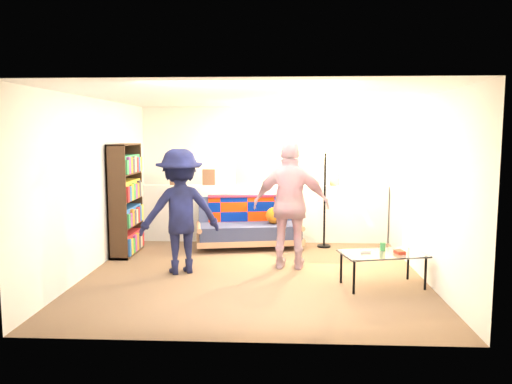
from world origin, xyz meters
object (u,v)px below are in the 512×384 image
(futon_sofa, at_px, (250,226))
(floor_lamp, at_px, (325,177))
(bookshelf, at_px, (126,203))
(person_left, at_px, (180,211))
(person_right, at_px, (291,205))
(coffee_table, at_px, (383,255))

(futon_sofa, xyz_separation_m, floor_lamp, (1.26, 0.07, 0.83))
(bookshelf, bearing_deg, person_left, -43.13)
(floor_lamp, bearing_deg, person_left, -141.91)
(person_left, relative_size, person_right, 0.94)
(coffee_table, bearing_deg, futon_sofa, 130.61)
(futon_sofa, xyz_separation_m, bookshelf, (-1.93, -0.58, 0.46))
(floor_lamp, bearing_deg, bookshelf, -168.41)
(coffee_table, height_order, person_right, person_right)
(futon_sofa, bearing_deg, floor_lamp, 3.15)
(bookshelf, relative_size, floor_lamp, 1.05)
(floor_lamp, bearing_deg, coffee_table, -75.88)
(bookshelf, xyz_separation_m, person_right, (2.59, -0.72, 0.09))
(bookshelf, distance_m, person_right, 2.69)
(bookshelf, distance_m, person_left, 1.47)
(coffee_table, bearing_deg, person_right, 144.98)
(futon_sofa, bearing_deg, coffee_table, -49.39)
(person_left, distance_m, person_right, 1.55)
(futon_sofa, bearing_deg, person_right, -63.00)
(floor_lamp, distance_m, person_left, 2.70)
(coffee_table, xyz_separation_m, floor_lamp, (-0.55, 2.17, 0.78))
(bookshelf, relative_size, coffee_table, 1.55)
(futon_sofa, bearing_deg, person_left, -118.33)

